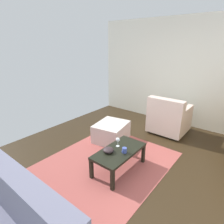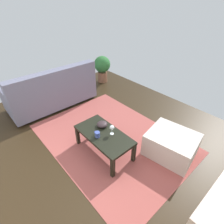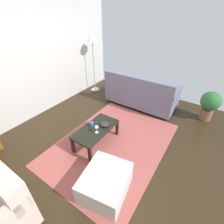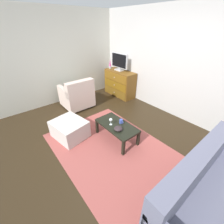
% 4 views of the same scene
% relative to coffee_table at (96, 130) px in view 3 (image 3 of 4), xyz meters
% --- Properties ---
extents(ground_plane, '(5.60, 4.48, 0.05)m').
position_rel_coffee_table_xyz_m(ground_plane, '(-0.04, -0.08, -0.35)').
color(ground_plane, '#2E2213').
extents(wall_accent_rear, '(5.60, 0.12, 2.60)m').
position_rel_coffee_table_xyz_m(wall_accent_rear, '(-0.04, 1.92, 0.98)').
color(wall_accent_rear, beige).
rests_on(wall_accent_rear, ground_plane).
extents(area_rug, '(2.60, 1.90, 0.01)m').
position_rel_coffee_table_xyz_m(area_rug, '(0.16, -0.28, -0.32)').
color(area_rug, '#A14C47').
rests_on(area_rug, ground_plane).
extents(coffee_table, '(0.93, 0.48, 0.37)m').
position_rel_coffee_table_xyz_m(coffee_table, '(0.00, 0.00, 0.00)').
color(coffee_table, black).
rests_on(coffee_table, ground_plane).
extents(wine_glass, '(0.07, 0.07, 0.16)m').
position_rel_coffee_table_xyz_m(wine_glass, '(-0.08, -0.09, 0.17)').
color(wine_glass, silver).
rests_on(wine_glass, coffee_table).
extents(mug, '(0.11, 0.08, 0.08)m').
position_rel_coffee_table_xyz_m(mug, '(0.01, 0.11, 0.09)').
color(mug, '#3E509F').
rests_on(mug, coffee_table).
extents(bowl_decorative, '(0.17, 0.17, 0.08)m').
position_rel_coffee_table_xyz_m(bowl_decorative, '(0.16, -0.10, 0.09)').
color(bowl_decorative, '#302427').
rests_on(bowl_decorative, coffee_table).
extents(couch_large, '(0.85, 1.84, 0.89)m').
position_rel_coffee_table_xyz_m(couch_large, '(1.84, -0.06, 0.02)').
color(couch_large, '#332319').
rests_on(couch_large, ground_plane).
extents(ottoman, '(0.79, 0.71, 0.39)m').
position_rel_coffee_table_xyz_m(ottoman, '(-0.72, -0.74, -0.13)').
color(ottoman, beige).
rests_on(ottoman, ground_plane).
extents(standing_lamp, '(0.32, 0.32, 1.66)m').
position_rel_coffee_table_xyz_m(standing_lamp, '(1.89, 1.56, 1.09)').
color(standing_lamp, '#A59E8C').
rests_on(standing_lamp, ground_plane).
extents(potted_plant, '(0.44, 0.44, 0.72)m').
position_rel_coffee_table_xyz_m(potted_plant, '(2.11, -1.67, 0.11)').
color(potted_plant, brown).
rests_on(potted_plant, ground_plane).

